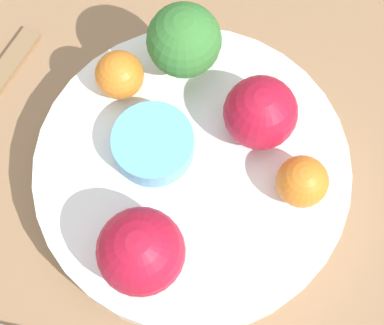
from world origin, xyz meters
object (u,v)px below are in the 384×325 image
at_px(bowl, 192,175).
at_px(apple_red, 134,248).
at_px(small_cup, 150,150).
at_px(broccoli, 184,41).
at_px(apple_green, 260,113).
at_px(orange_front, 302,181).
at_px(spoon, 8,66).
at_px(orange_back, 119,75).

xyz_separation_m(bowl, apple_red, (-0.00, -0.08, 0.05)).
bearing_deg(small_cup, broccoli, 97.58).
height_order(apple_green, orange_front, apple_green).
bearing_deg(spoon, apple_green, 7.10).
bearing_deg(bowl, spoon, 172.68).
bearing_deg(apple_green, broccoli, 162.55).
distance_m(apple_green, spoon, 0.22).
bearing_deg(apple_red, orange_front, 49.35).
height_order(orange_front, orange_back, same).
relative_size(bowl, apple_red, 3.97).
bearing_deg(small_cup, bowl, 8.51).
distance_m(apple_green, orange_front, 0.06).
bearing_deg(broccoli, apple_red, -76.09).
bearing_deg(apple_red, broccoli, 103.91).
xyz_separation_m(small_cup, spoon, (-0.15, 0.03, -0.04)).
xyz_separation_m(bowl, apple_green, (0.03, 0.05, 0.05)).
distance_m(broccoli, apple_green, 0.08).
bearing_deg(broccoli, spoon, -160.81).
distance_m(broccoli, apple_red, 0.15).
height_order(bowl, apple_red, apple_red).
xyz_separation_m(broccoli, small_cup, (0.01, -0.08, -0.03)).
height_order(bowl, spoon, bowl).
height_order(broccoli, orange_front, broccoli).
relative_size(bowl, spoon, 3.14).
height_order(broccoli, apple_green, broccoli).
bearing_deg(small_cup, apple_green, 41.66).
xyz_separation_m(apple_red, orange_back, (-0.07, 0.11, -0.01)).
relative_size(apple_green, orange_back, 1.46).
xyz_separation_m(orange_front, small_cup, (-0.11, -0.02, -0.01)).
height_order(apple_red, apple_green, apple_red).
xyz_separation_m(apple_red, apple_green, (0.03, 0.13, -0.00)).
bearing_deg(broccoli, orange_front, -24.43).
height_order(apple_red, small_cup, apple_red).
distance_m(bowl, apple_red, 0.09).
relative_size(orange_front, orange_back, 1.01).
height_order(apple_green, spoon, apple_green).
relative_size(broccoli, small_cup, 1.11).
bearing_deg(bowl, apple_green, 59.10).
bearing_deg(orange_front, small_cup, -167.88).
bearing_deg(bowl, orange_front, 13.57).
bearing_deg(bowl, apple_red, -93.65).
xyz_separation_m(broccoli, spoon, (-0.14, -0.05, -0.07)).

